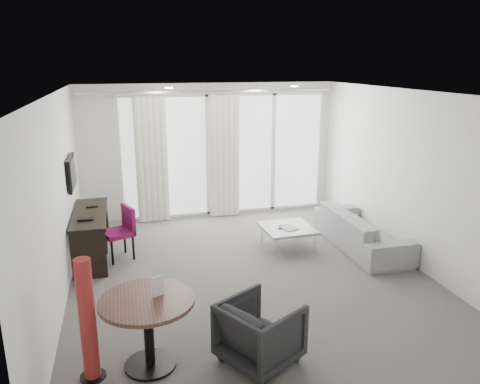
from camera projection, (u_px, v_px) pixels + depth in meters
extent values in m
cube|color=#57544D|center=(250.00, 276.00, 6.75)|extent=(5.00, 6.00, 0.00)
cube|color=white|center=(251.00, 93.00, 6.05)|extent=(5.00, 6.00, 0.00)
cube|color=silver|center=(57.00, 202.00, 5.81)|extent=(0.00, 6.00, 2.60)
cube|color=silver|center=(411.00, 179.00, 7.00)|extent=(0.00, 6.00, 2.60)
cube|color=silver|center=(355.00, 289.00, 3.60)|extent=(5.00, 0.00, 2.60)
cylinder|color=#FFE0B2|center=(169.00, 88.00, 7.34)|extent=(0.12, 0.12, 0.02)
cylinder|color=#FFE0B2|center=(295.00, 86.00, 7.84)|extent=(0.12, 0.12, 0.02)
cylinder|color=maroon|center=(88.00, 320.00, 4.43)|extent=(0.33, 0.33, 1.25)
imported|color=black|center=(260.00, 332.00, 4.77)|extent=(0.98, 0.98, 0.66)
imported|color=gray|center=(361.00, 230.00, 7.73)|extent=(0.81, 2.07, 0.61)
cube|color=#4D4D50|center=(212.00, 195.00, 11.04)|extent=(5.60, 3.00, 0.12)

